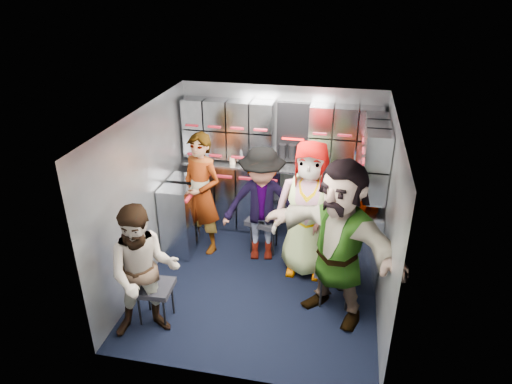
% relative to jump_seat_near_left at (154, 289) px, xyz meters
% --- Properties ---
extents(floor, '(3.00, 3.00, 0.00)m').
position_rel_jump_seat_near_left_xyz_m(floor, '(0.98, 0.88, -0.40)').
color(floor, black).
rests_on(floor, ground).
extents(wall_back, '(2.80, 0.04, 2.10)m').
position_rel_jump_seat_near_left_xyz_m(wall_back, '(0.98, 2.38, 0.65)').
color(wall_back, gray).
rests_on(wall_back, ground).
extents(wall_left, '(0.04, 3.00, 2.10)m').
position_rel_jump_seat_near_left_xyz_m(wall_left, '(-0.42, 0.88, 0.65)').
color(wall_left, gray).
rests_on(wall_left, ground).
extents(wall_right, '(0.04, 3.00, 2.10)m').
position_rel_jump_seat_near_left_xyz_m(wall_right, '(2.38, 0.88, 0.65)').
color(wall_right, gray).
rests_on(wall_right, ground).
extents(ceiling, '(2.80, 3.00, 0.02)m').
position_rel_jump_seat_near_left_xyz_m(ceiling, '(0.98, 0.88, 1.70)').
color(ceiling, silver).
rests_on(ceiling, wall_back).
extents(cart_bank_back, '(2.68, 0.38, 0.99)m').
position_rel_jump_seat_near_left_xyz_m(cart_bank_back, '(0.98, 2.17, 0.09)').
color(cart_bank_back, '#979CA6').
rests_on(cart_bank_back, ground).
extents(cart_bank_left, '(0.38, 0.76, 0.99)m').
position_rel_jump_seat_near_left_xyz_m(cart_bank_left, '(-0.21, 1.44, 0.09)').
color(cart_bank_left, '#979CA6').
rests_on(cart_bank_left, ground).
extents(counter, '(2.68, 0.42, 0.03)m').
position_rel_jump_seat_near_left_xyz_m(counter, '(0.98, 2.17, 0.61)').
color(counter, '#B2B4B9').
rests_on(counter, cart_bank_back).
extents(locker_bank_back, '(2.68, 0.28, 0.82)m').
position_rel_jump_seat_near_left_xyz_m(locker_bank_back, '(0.98, 2.23, 1.09)').
color(locker_bank_back, '#979CA6').
rests_on(locker_bank_back, wall_back).
extents(locker_bank_right, '(0.28, 1.00, 0.82)m').
position_rel_jump_seat_near_left_xyz_m(locker_bank_right, '(2.23, 1.58, 1.09)').
color(locker_bank_right, '#979CA6').
rests_on(locker_bank_right, wall_right).
extents(right_cabinet, '(0.28, 1.20, 1.00)m').
position_rel_jump_seat_near_left_xyz_m(right_cabinet, '(2.23, 1.48, 0.10)').
color(right_cabinet, '#979CA6').
rests_on(right_cabinet, ground).
extents(coffee_niche, '(0.46, 0.16, 0.84)m').
position_rel_jump_seat_near_left_xyz_m(coffee_niche, '(1.16, 2.29, 1.07)').
color(coffee_niche, black).
rests_on(coffee_niche, wall_back).
extents(red_latch_strip, '(2.60, 0.02, 0.03)m').
position_rel_jump_seat_near_left_xyz_m(red_latch_strip, '(0.98, 1.97, 0.48)').
color(red_latch_strip, maroon).
rests_on(red_latch_strip, cart_bank_back).
extents(jump_seat_near_left, '(0.40, 0.38, 0.46)m').
position_rel_jump_seat_near_left_xyz_m(jump_seat_near_left, '(0.00, 0.00, 0.00)').
color(jump_seat_near_left, black).
rests_on(jump_seat_near_left, ground).
extents(jump_seat_mid_left, '(0.50, 0.49, 0.49)m').
position_rel_jump_seat_near_left_xyz_m(jump_seat_mid_left, '(0.89, 1.61, 0.03)').
color(jump_seat_mid_left, black).
rests_on(jump_seat_mid_left, ground).
extents(jump_seat_center, '(0.41, 0.40, 0.41)m').
position_rel_jump_seat_near_left_xyz_m(jump_seat_center, '(1.50, 1.43, -0.04)').
color(jump_seat_center, black).
rests_on(jump_seat_center, ground).
extents(jump_seat_mid_right, '(0.48, 0.47, 0.44)m').
position_rel_jump_seat_near_left_xyz_m(jump_seat_mid_right, '(2.00, 1.28, -0.01)').
color(jump_seat_mid_right, black).
rests_on(jump_seat_mid_right, ground).
extents(jump_seat_near_right, '(0.47, 0.45, 0.46)m').
position_rel_jump_seat_near_left_xyz_m(jump_seat_near_right, '(1.89, 0.68, 0.00)').
color(jump_seat_near_right, black).
rests_on(jump_seat_near_right, ground).
extents(attendant_standing, '(0.71, 0.60, 1.66)m').
position_rel_jump_seat_near_left_xyz_m(attendant_standing, '(0.08, 1.48, 0.43)').
color(attendant_standing, black).
rests_on(attendant_standing, ground).
extents(attendant_arc_a, '(0.89, 0.80, 1.50)m').
position_rel_jump_seat_near_left_xyz_m(attendant_arc_a, '(0.00, -0.18, 0.35)').
color(attendant_arc_a, black).
rests_on(attendant_arc_a, ground).
extents(attendant_arc_b, '(1.09, 0.73, 1.56)m').
position_rel_jump_seat_near_left_xyz_m(attendant_arc_b, '(0.89, 1.43, 0.38)').
color(attendant_arc_b, black).
rests_on(attendant_arc_b, ground).
extents(attendant_arc_c, '(0.88, 0.60, 1.75)m').
position_rel_jump_seat_near_left_xyz_m(attendant_arc_c, '(1.50, 1.25, 0.47)').
color(attendant_arc_c, black).
rests_on(attendant_arc_c, ground).
extents(attendant_arc_d, '(0.99, 0.75, 1.57)m').
position_rel_jump_seat_near_left_xyz_m(attendant_arc_d, '(2.00, 1.10, 0.38)').
color(attendant_arc_d, black).
rests_on(attendant_arc_d, ground).
extents(attendant_arc_e, '(1.75, 1.38, 1.86)m').
position_rel_jump_seat_near_left_xyz_m(attendant_arc_e, '(1.89, 0.50, 0.52)').
color(attendant_arc_e, black).
rests_on(attendant_arc_e, ground).
extents(bottle_left, '(0.07, 0.07, 0.22)m').
position_rel_jump_seat_near_left_xyz_m(bottle_left, '(0.47, 2.12, 0.74)').
color(bottle_left, white).
rests_on(bottle_left, counter).
extents(bottle_mid, '(0.06, 0.06, 0.26)m').
position_rel_jump_seat_near_left_xyz_m(bottle_mid, '(0.64, 2.12, 0.75)').
color(bottle_mid, white).
rests_on(bottle_mid, counter).
extents(bottle_right, '(0.06, 0.06, 0.28)m').
position_rel_jump_seat_near_left_xyz_m(bottle_right, '(2.00, 2.12, 0.77)').
color(bottle_right, white).
rests_on(bottle_right, counter).
extents(cup_left, '(0.08, 0.08, 0.10)m').
position_rel_jump_seat_near_left_xyz_m(cup_left, '(0.34, 2.11, 0.68)').
color(cup_left, '#C7AC8C').
rests_on(cup_left, counter).
extents(cup_right, '(0.08, 0.08, 0.11)m').
position_rel_jump_seat_near_left_xyz_m(cup_right, '(1.75, 2.11, 0.68)').
color(cup_right, '#C7AC8C').
rests_on(cup_right, counter).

